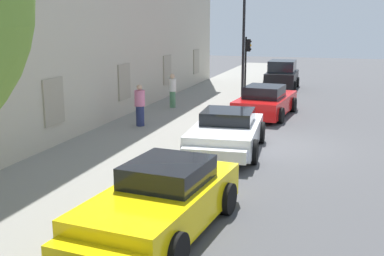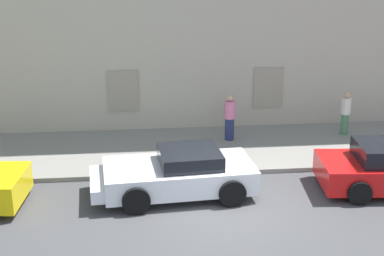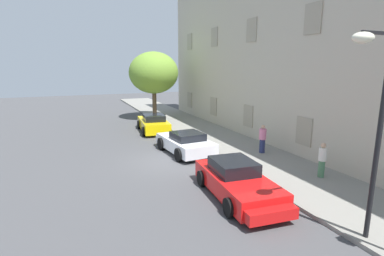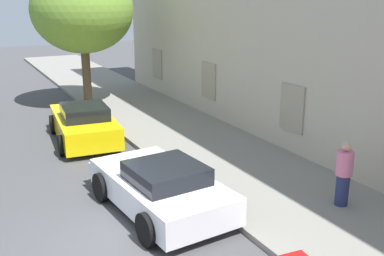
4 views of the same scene
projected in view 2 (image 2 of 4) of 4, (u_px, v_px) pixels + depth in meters
The scene contains 5 objects.
ground_plane at pixel (224, 213), 14.77m from camera, with size 80.00×80.00×0.00m, color #444447.
sidewalk at pixel (203, 149), 19.04m from camera, with size 60.00×4.21×0.14m, color gray.
sportscar_yellow_flank at pixel (174, 174), 15.70m from camera, with size 4.62×2.49×1.28m.
pedestrian_admiring at pixel (345, 113), 20.02m from camera, with size 0.42×0.42×1.57m.
pedestrian_strolling at pixel (230, 117), 19.48m from camera, with size 0.40×0.40×1.61m.
Camera 2 is at (-2.17, -13.12, 6.84)m, focal length 53.12 mm.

